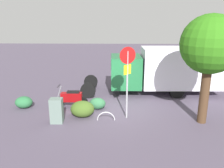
% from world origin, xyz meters
% --- Properties ---
extents(ground_plane, '(60.00, 60.00, 0.00)m').
position_xyz_m(ground_plane, '(0.00, 0.00, 0.00)').
color(ground_plane, '#4E4455').
extents(box_truck_near, '(8.52, 2.39, 2.83)m').
position_xyz_m(box_truck_near, '(-3.05, -2.75, 1.59)').
color(box_truck_near, black).
rests_on(box_truck_near, ground).
extents(motorcycle, '(1.81, 0.55, 1.20)m').
position_xyz_m(motorcycle, '(2.30, -0.20, 0.52)').
color(motorcycle, black).
rests_on(motorcycle, ground).
extents(stop_sign, '(0.71, 0.33, 3.38)m').
position_xyz_m(stop_sign, '(-0.58, 1.10, 2.25)').
color(stop_sign, '#9E9EA3').
rests_on(stop_sign, ground).
extents(street_tree, '(2.50, 2.50, 4.79)m').
position_xyz_m(street_tree, '(-3.99, 1.46, 3.48)').
color(street_tree, '#47301E').
rests_on(street_tree, ground).
extents(utility_cabinet, '(0.57, 0.45, 1.15)m').
position_xyz_m(utility_cabinet, '(2.59, 1.67, 0.57)').
color(utility_cabinet, slate).
rests_on(utility_cabinet, ground).
extents(bike_rack_hoop, '(0.85, 0.08, 0.85)m').
position_xyz_m(bike_rack_hoop, '(0.38, 1.39, 0.00)').
color(bike_rack_hoop, '#B7B7BC').
rests_on(bike_rack_hoop, ground).
extents(shrub_near_sign, '(1.14, 0.93, 0.78)m').
position_xyz_m(shrub_near_sign, '(1.53, 1.00, 0.39)').
color(shrub_near_sign, '#3F5B20').
rests_on(shrub_near_sign, ground).
extents(shrub_mid_verge, '(0.86, 0.70, 0.58)m').
position_xyz_m(shrub_mid_verge, '(0.90, 0.00, 0.29)').
color(shrub_mid_verge, '#2F663F').
rests_on(shrub_mid_verge, ground).
extents(shrub_by_tree, '(0.91, 0.74, 0.62)m').
position_xyz_m(shrub_by_tree, '(4.79, -0.03, 0.31)').
color(shrub_by_tree, '#2A693C').
rests_on(shrub_by_tree, ground).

